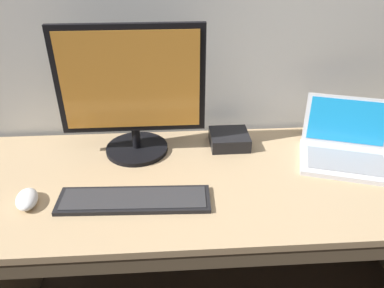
{
  "coord_description": "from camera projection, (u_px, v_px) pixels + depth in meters",
  "views": [
    {
      "loc": [
        -0.21,
        -1.07,
        1.57
      ],
      "look_at": [
        -0.14,
        0.0,
        0.92
      ],
      "focal_mm": 34.87,
      "sensor_mm": 36.0,
      "label": 1
    }
  ],
  "objects": [
    {
      "name": "laptop_silver",
      "position": [
        346.0,
        150.0,
        1.41
      ],
      "size": [
        0.39,
        0.36,
        0.21
      ],
      "color": "silver",
      "rests_on": "desk"
    },
    {
      "name": "external_drive_box",
      "position": [
        229.0,
        139.0,
        1.51
      ],
      "size": [
        0.16,
        0.14,
        0.05
      ],
      "primitive_type": "cube",
      "rotation": [
        0.0,
        0.0,
        0.01
      ],
      "color": "black",
      "rests_on": "desk"
    },
    {
      "name": "computer_mouse",
      "position": [
        27.0,
        199.0,
        1.19
      ],
      "size": [
        0.09,
        0.12,
        0.04
      ],
      "primitive_type": "ellipsoid",
      "rotation": [
        0.0,
        0.0,
        0.2
      ],
      "color": "white",
      "rests_on": "desk"
    },
    {
      "name": "external_monitor",
      "position": [
        132.0,
        94.0,
        1.35
      ],
      "size": [
        0.53,
        0.24,
        0.5
      ],
      "color": "black",
      "rests_on": "desk"
    },
    {
      "name": "desk",
      "position": [
        227.0,
        229.0,
        1.46
      ],
      "size": [
        1.88,
        0.68,
        0.78
      ],
      "color": "tan",
      "rests_on": "ground"
    },
    {
      "name": "wired_keyboard",
      "position": [
        134.0,
        200.0,
        1.21
      ],
      "size": [
        0.5,
        0.15,
        0.02
      ],
      "color": "black",
      "rests_on": "desk"
    }
  ]
}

